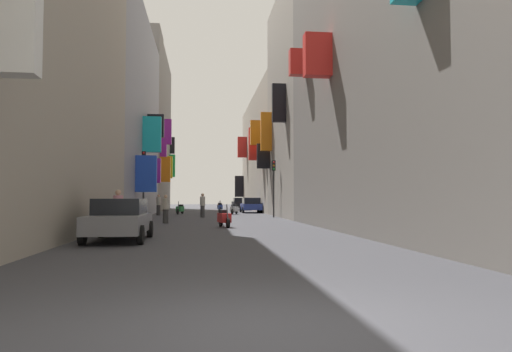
# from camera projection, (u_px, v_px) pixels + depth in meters

# --- Properties ---
(ground_plane) EXTENTS (140.00, 140.00, 0.00)m
(ground_plane) POSITION_uv_depth(u_px,v_px,m) (211.00, 217.00, 35.07)
(ground_plane) COLOR #38383D
(building_left_mid_a) EXTENTS (7.34, 20.46, 15.64)m
(building_left_mid_a) POSITION_uv_depth(u_px,v_px,m) (107.00, 115.00, 35.78)
(building_left_mid_a) COLOR gray
(building_left_mid_a) RESTS_ON ground
(building_left_mid_b) EXTENTS (7.12, 4.88, 18.94)m
(building_left_mid_b) POSITION_uv_depth(u_px,v_px,m) (132.00, 121.00, 48.43)
(building_left_mid_b) COLOR slate
(building_left_mid_b) RESTS_ON ground
(building_left_mid_c) EXTENTS (6.77, 13.60, 18.57)m
(building_left_mid_c) POSITION_uv_depth(u_px,v_px,m) (143.00, 134.00, 57.60)
(building_left_mid_c) COLOR slate
(building_left_mid_c) RESTS_ON ground
(building_right_near) EXTENTS (7.22, 23.52, 15.56)m
(building_right_near) POSITION_uv_depth(u_px,v_px,m) (428.00, 36.00, 18.26)
(building_right_near) COLOR slate
(building_right_near) RESTS_ON ground
(building_right_mid_a) EXTENTS (7.09, 11.57, 17.15)m
(building_right_mid_a) POSITION_uv_depth(u_px,v_px,m) (317.00, 105.00, 35.72)
(building_right_mid_a) COLOR gray
(building_right_mid_a) RESTS_ON ground
(building_right_mid_b) EXTENTS (7.32, 24.91, 12.92)m
(building_right_mid_b) POSITION_uv_depth(u_px,v_px,m) (278.00, 154.00, 53.71)
(building_right_mid_b) COLOR #9E9384
(building_right_mid_b) RESTS_ON ground
(parked_car_blue) EXTENTS (1.94, 4.27, 1.45)m
(parked_car_blue) POSITION_uv_depth(u_px,v_px,m) (251.00, 205.00, 45.46)
(parked_car_blue) COLOR navy
(parked_car_blue) RESTS_ON ground
(parked_car_black) EXTENTS (2.00, 4.29, 1.46)m
(parked_car_black) POSITION_uv_depth(u_px,v_px,m) (240.00, 203.00, 55.94)
(parked_car_black) COLOR black
(parked_car_black) RESTS_ON ground
(parked_car_grey) EXTENTS (1.93, 4.08, 1.42)m
(parked_car_grey) POSITION_uv_depth(u_px,v_px,m) (120.00, 219.00, 15.81)
(parked_car_grey) COLOR slate
(parked_car_grey) RESTS_ON ground
(scooter_blue) EXTENTS (0.54, 1.86, 1.13)m
(scooter_blue) POSITION_uv_depth(u_px,v_px,m) (220.00, 207.00, 50.47)
(scooter_blue) COLOR #2D4CAD
(scooter_blue) RESTS_ON ground
(scooter_green) EXTENTS (0.70, 1.92, 1.13)m
(scooter_green) POSITION_uv_depth(u_px,v_px,m) (180.00, 209.00, 41.49)
(scooter_green) COLOR #287F3D
(scooter_green) RESTS_ON ground
(scooter_black) EXTENTS (0.53, 1.79, 1.13)m
(scooter_black) POSITION_uv_depth(u_px,v_px,m) (234.00, 208.00, 47.16)
(scooter_black) COLOR black
(scooter_black) RESTS_ON ground
(scooter_red) EXTENTS (0.66, 1.82, 1.13)m
(scooter_red) POSITION_uv_depth(u_px,v_px,m) (224.00, 218.00, 23.02)
(scooter_red) COLOR red
(scooter_red) RESTS_ON ground
(scooter_white) EXTENTS (0.80, 1.85, 1.13)m
(scooter_white) POSITION_uv_depth(u_px,v_px,m) (234.00, 209.00, 41.30)
(scooter_white) COLOR silver
(scooter_white) RESTS_ON ground
(scooter_orange) EXTENTS (0.65, 1.88, 1.13)m
(scooter_orange) POSITION_uv_depth(u_px,v_px,m) (220.00, 206.00, 56.30)
(scooter_orange) COLOR orange
(scooter_orange) RESTS_ON ground
(pedestrian_crossing) EXTENTS (0.47, 0.47, 1.63)m
(pedestrian_crossing) POSITION_uv_depth(u_px,v_px,m) (166.00, 209.00, 26.61)
(pedestrian_crossing) COLOR #363636
(pedestrian_crossing) RESTS_ON ground
(pedestrian_near_left) EXTENTS (0.54, 0.54, 1.78)m
(pedestrian_near_left) POSITION_uv_depth(u_px,v_px,m) (203.00, 205.00, 34.61)
(pedestrian_near_left) COLOR #383838
(pedestrian_near_left) RESTS_ON ground
(pedestrian_near_right) EXTENTS (0.41, 0.41, 1.74)m
(pedestrian_near_right) POSITION_uv_depth(u_px,v_px,m) (158.00, 205.00, 38.65)
(pedestrian_near_right) COLOR #353535
(pedestrian_near_right) RESTS_ON ground
(pedestrian_mid_street) EXTENTS (0.38, 0.38, 1.78)m
(pedestrian_mid_street) POSITION_uv_depth(u_px,v_px,m) (118.00, 212.00, 18.78)
(pedestrian_mid_street) COLOR black
(pedestrian_mid_street) RESTS_ON ground
(traffic_light_near_corner) EXTENTS (0.26, 0.34, 4.59)m
(traffic_light_near_corner) POSITION_uv_depth(u_px,v_px,m) (144.00, 173.00, 31.49)
(traffic_light_near_corner) COLOR #2D2D2D
(traffic_light_near_corner) RESTS_ON ground
(traffic_light_far_corner) EXTENTS (0.26, 0.34, 4.21)m
(traffic_light_far_corner) POSITION_uv_depth(u_px,v_px,m) (274.00, 179.00, 34.59)
(traffic_light_far_corner) COLOR #2D2D2D
(traffic_light_far_corner) RESTS_ON ground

